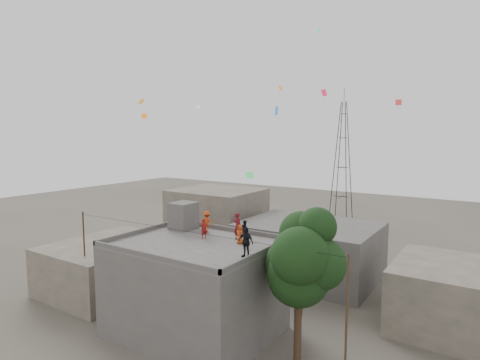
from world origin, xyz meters
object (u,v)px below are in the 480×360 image
object	(u,v)px
person_dark_adult	(246,242)
transmission_tower	(342,161)
person_red_adult	(238,226)
stair_head_box	(183,216)
tree	(302,260)

from	to	relation	value
person_dark_adult	transmission_tower	bearing A→B (deg)	106.86
transmission_tower	person_dark_adult	xyz separation A→B (m)	(8.40, -40.69, -2.08)
person_red_adult	person_dark_adult	distance (m)	3.82
stair_head_box	tree	xyz separation A→B (m)	(10.57, -2.00, -1.00)
stair_head_box	transmission_tower	size ratio (longest dim) A/B	0.10
transmission_tower	person_red_adult	bearing A→B (deg)	-81.10
stair_head_box	transmission_tower	distance (m)	37.46
transmission_tower	person_red_adult	xyz separation A→B (m)	(5.92, -37.79, -2.05)
stair_head_box	tree	bearing A→B (deg)	-10.74
stair_head_box	tree	world-z (taller)	tree
transmission_tower	person_red_adult	world-z (taller)	transmission_tower
transmission_tower	stair_head_box	bearing A→B (deg)	-88.77
transmission_tower	person_dark_adult	bearing A→B (deg)	-78.34
tree	transmission_tower	world-z (taller)	transmission_tower
transmission_tower	tree	bearing A→B (deg)	-73.91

